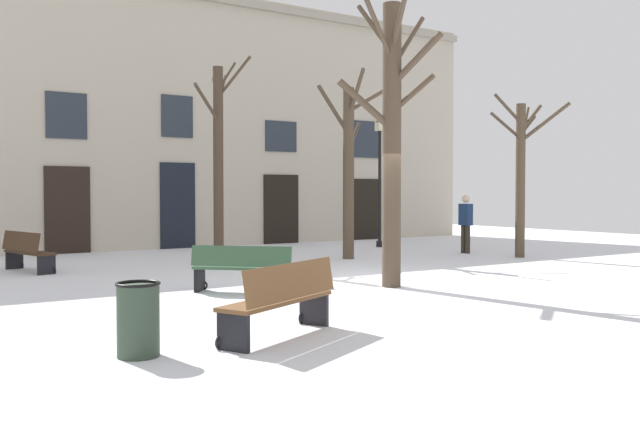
{
  "coord_description": "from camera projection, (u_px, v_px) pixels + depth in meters",
  "views": [
    {
      "loc": [
        -8.22,
        -10.68,
        1.78
      ],
      "look_at": [
        0.0,
        1.97,
        1.32
      ],
      "focal_mm": 37.99,
      "sensor_mm": 36.0,
      "label": 1
    }
  ],
  "objects": [
    {
      "name": "tree_near_facade",
      "position": [
        392.0,
        134.0,
        12.65
      ],
      "size": [
        1.81,
        1.99,
        5.6
      ],
      "color": "#4C3D2D",
      "rests_on": "ground"
    },
    {
      "name": "ground_plane",
      "position": [
        374.0,
        282.0,
        13.48
      ],
      "size": [
        37.45,
        37.45,
        0.0
      ],
      "primitive_type": "plane",
      "color": "white"
    },
    {
      "name": "bench_far_corner",
      "position": [
        282.0,
        299.0,
        8.27
      ],
      "size": [
        1.9,
        1.28,
        0.93
      ],
      "rotation": [
        0.0,
        0.0,
        3.6
      ],
      "color": "brown",
      "rests_on": "ground"
    },
    {
      "name": "tree_left_of_center",
      "position": [
        349.0,
        165.0,
        18.08
      ],
      "size": [
        2.08,
        1.4,
        4.99
      ],
      "color": "#4C3D2D",
      "rests_on": "ground"
    },
    {
      "name": "litter_bin",
      "position": [
        138.0,
        319.0,
        7.31
      ],
      "size": [
        0.48,
        0.48,
        0.81
      ],
      "color": "#2D3D2D",
      "rests_on": "ground"
    },
    {
      "name": "tree_foreground",
      "position": [
        522.0,
        170.0,
        18.53
      ],
      "size": [
        2.14,
        1.82,
        4.48
      ],
      "color": "#4C3D2D",
      "rests_on": "ground"
    },
    {
      "name": "bench_facing_shops",
      "position": [
        244.0,
        268.0,
        11.97
      ],
      "size": [
        1.66,
        1.61,
        0.85
      ],
      "rotation": [
        0.0,
        0.0,
        2.38
      ],
      "color": "#2D4C33",
      "rests_on": "ground"
    },
    {
      "name": "building_facade",
      "position": [
        184.0,
        117.0,
        21.78
      ],
      "size": [
        23.41,
        0.6,
        8.34
      ],
      "color": "#BCB29E",
      "rests_on": "ground"
    },
    {
      "name": "bench_back_to_back_left",
      "position": [
        27.0,
        251.0,
        15.13
      ],
      "size": [
        0.89,
        1.82,
        0.91
      ],
      "rotation": [
        0.0,
        0.0,
        1.82
      ],
      "color": "#3D2819",
      "rests_on": "ground"
    },
    {
      "name": "streetlamp",
      "position": [
        380.0,
        169.0,
        22.03
      ],
      "size": [
        0.3,
        0.3,
        4.21
      ],
      "color": "black",
      "rests_on": "ground"
    },
    {
      "name": "person_near_bench",
      "position": [
        466.0,
        221.0,
        19.77
      ],
      "size": [
        0.23,
        0.38,
        1.71
      ],
      "rotation": [
        0.0,
        0.0,
        4.7
      ],
      "color": "#2D271E",
      "rests_on": "ground"
    },
    {
      "name": "tree_center",
      "position": [
        219.0,
        157.0,
        16.7
      ],
      "size": [
        1.75,
        2.04,
        5.15
      ],
      "color": "#423326",
      "rests_on": "ground"
    }
  ]
}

